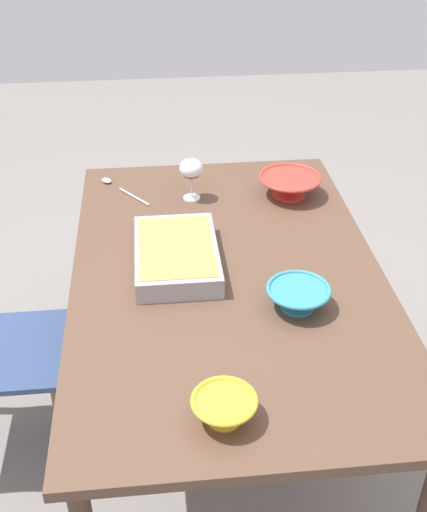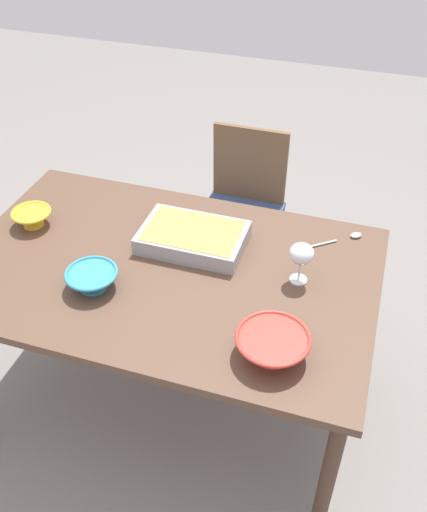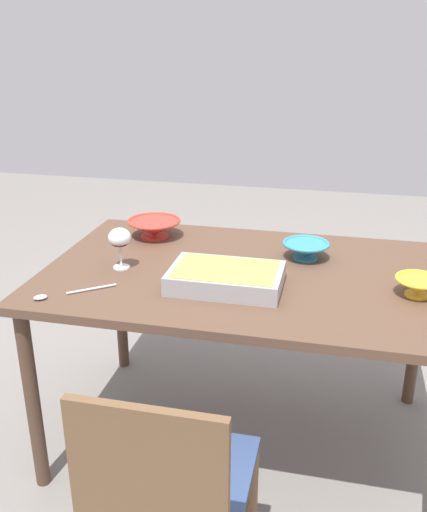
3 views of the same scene
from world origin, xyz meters
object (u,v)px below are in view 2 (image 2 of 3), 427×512
at_px(chair, 242,210).
at_px(casserole_dish, 193,237).
at_px(wine_glass, 301,255).
at_px(serving_spoon, 342,239).
at_px(serving_bowl, 92,278).
at_px(dining_table, 167,282).
at_px(small_bowl, 272,344).
at_px(mixing_bowl, 32,217).

xyz_separation_m(chair, casserole_dish, (0.01, 0.67, 0.32)).
relative_size(chair, wine_glass, 5.38).
bearing_deg(chair, serving_spoon, 136.74).
xyz_separation_m(serving_bowl, serving_spoon, (-0.76, -0.51, -0.03)).
xyz_separation_m(chair, wine_glass, (-0.40, 0.75, 0.40)).
distance_m(dining_table, serving_spoon, 0.66).
bearing_deg(serving_spoon, serving_bowl, 33.93).
bearing_deg(serving_bowl, serving_spoon, -146.07).
xyz_separation_m(chair, serving_bowl, (0.25, 0.99, 0.33)).
height_order(casserole_dish, serving_spoon, casserole_dish).
bearing_deg(small_bowl, serving_spoon, -101.10).
relative_size(wine_glass, serving_spoon, 0.68).
height_order(dining_table, mixing_bowl, mixing_bowl).
relative_size(chair, serving_bowl, 4.65).
height_order(wine_glass, mixing_bowl, wine_glass).
bearing_deg(serving_bowl, mixing_bowl, -33.12).
distance_m(casserole_dish, serving_spoon, 0.55).
bearing_deg(chair, serving_bowl, 75.76).
distance_m(chair, wine_glass, 0.94).
xyz_separation_m(casserole_dish, mixing_bowl, (0.62, 0.07, 0.00)).
height_order(chair, casserole_dish, chair).
xyz_separation_m(wine_glass, serving_bowl, (0.65, 0.24, -0.07)).
xyz_separation_m(mixing_bowl, serving_bowl, (-0.38, 0.25, 0.00)).
distance_m(chair, serving_spoon, 0.76).
height_order(chair, serving_spoon, chair).
bearing_deg(wine_glass, serving_bowl, 20.46).
relative_size(chair, small_bowl, 3.71).
xyz_separation_m(wine_glass, small_bowl, (0.01, 0.35, -0.07)).
bearing_deg(serving_spoon, wine_glass, 67.81).
distance_m(wine_glass, casserole_dish, 0.42).
relative_size(casserole_dish, mixing_bowl, 2.51).
height_order(dining_table, wine_glass, wine_glass).
xyz_separation_m(casserole_dish, small_bowl, (-0.39, 0.42, 0.01)).
height_order(dining_table, small_bowl, small_bowl).
height_order(mixing_bowl, small_bowl, small_bowl).
height_order(dining_table, serving_bowl, serving_bowl).
distance_m(wine_glass, small_bowl, 0.36).
xyz_separation_m(dining_table, serving_spoon, (-0.56, -0.34, 0.08)).
relative_size(chair, serving_spoon, 3.65).
bearing_deg(serving_bowl, casserole_dish, -127.39).
xyz_separation_m(wine_glass, casserole_dish, (0.41, -0.08, -0.07)).
bearing_deg(dining_table, serving_bowl, 41.20).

